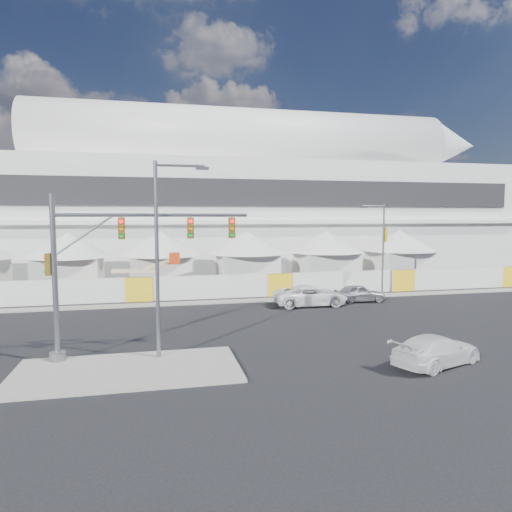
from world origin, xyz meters
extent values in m
plane|color=black|center=(0.00, 0.00, 0.00)|extent=(160.00, 160.00, 0.00)
cube|color=gray|center=(-6.00, -3.00, 0.07)|extent=(10.00, 5.00, 0.15)
cube|color=gray|center=(20.00, 12.50, 0.06)|extent=(80.00, 1.20, 0.12)
cube|color=silver|center=(8.00, 42.00, 7.00)|extent=(80.00, 24.00, 14.00)
cube|color=black|center=(8.00, 29.85, 9.80)|extent=(68.00, 0.30, 3.20)
cube|color=silver|center=(8.00, 29.60, 6.30)|extent=(72.00, 0.80, 0.50)
cylinder|color=silver|center=(8.00, 40.00, 17.78)|extent=(57.60, 8.40, 8.40)
cylinder|color=silver|center=(10.00, 40.00, 17.36)|extent=(51.60, 6.80, 6.80)
cylinder|color=silver|center=(12.00, 40.00, 16.94)|extent=(45.60, 5.20, 5.20)
cone|color=silver|center=(40.80, 40.00, 18.00)|extent=(8.00, 7.60, 7.60)
cube|color=silver|center=(-13.00, 24.00, 1.50)|extent=(6.00, 6.00, 3.00)
cone|color=silver|center=(-13.00, 24.00, 4.20)|extent=(8.40, 8.40, 2.40)
cube|color=silver|center=(-4.00, 24.00, 1.50)|extent=(6.00, 6.00, 3.00)
cone|color=silver|center=(-4.00, 24.00, 4.20)|extent=(8.40, 8.40, 2.40)
cube|color=silver|center=(5.00, 24.00, 1.50)|extent=(6.00, 6.00, 3.00)
cone|color=silver|center=(5.00, 24.00, 4.20)|extent=(8.40, 8.40, 2.40)
cube|color=silver|center=(14.00, 24.00, 1.50)|extent=(6.00, 6.00, 3.00)
cone|color=silver|center=(14.00, 24.00, 4.20)|extent=(8.40, 8.40, 2.40)
cube|color=silver|center=(23.00, 24.00, 1.50)|extent=(6.00, 6.00, 3.00)
cone|color=silver|center=(23.00, 24.00, 4.20)|extent=(8.40, 8.40, 2.40)
cube|color=silver|center=(6.00, 14.50, 1.00)|extent=(70.00, 0.25, 2.00)
imported|color=#A2A1A6|center=(11.65, 10.34, 0.72)|extent=(1.81, 4.25, 1.43)
imported|color=white|center=(7.19, 9.72, 0.80)|extent=(2.81, 5.85, 1.61)
imported|color=silver|center=(8.17, -5.19, 0.72)|extent=(3.65, 5.35, 1.44)
imported|color=silver|center=(-16.88, 18.48, 0.73)|extent=(3.32, 5.36, 1.45)
cylinder|color=slate|center=(-9.33, -1.00, 4.11)|extent=(0.26, 0.26, 7.92)
cylinder|color=slate|center=(-9.33, -1.00, 0.35)|extent=(0.77, 0.77, 0.40)
cylinder|color=slate|center=(-4.72, -1.00, 7.08)|extent=(9.23, 0.18, 0.18)
cube|color=#594714|center=(-6.25, -1.00, 6.43)|extent=(0.32, 0.22, 1.05)
cube|color=#594714|center=(-2.95, -1.00, 6.43)|extent=(0.32, 0.22, 1.05)
cube|color=#594714|center=(-0.87, -1.00, 6.43)|extent=(0.32, 0.22, 1.05)
cube|color=#594714|center=(-9.60, -1.00, 4.77)|extent=(0.22, 0.32, 1.05)
cylinder|color=slate|center=(-4.61, -1.53, 4.89)|extent=(0.19, 0.19, 9.49)
cylinder|color=slate|center=(-3.45, -1.53, 9.43)|extent=(2.32, 0.13, 0.13)
cube|color=slate|center=(-2.40, -1.53, 9.32)|extent=(0.63, 0.26, 0.16)
cylinder|color=gray|center=(14.82, 12.50, 4.04)|extent=(0.16, 0.16, 8.07)
cylinder|color=gray|center=(13.83, 12.50, 7.89)|extent=(1.97, 0.11, 0.11)
cube|color=gray|center=(12.94, 12.50, 7.80)|extent=(0.54, 0.22, 0.13)
cube|color=yellow|center=(15.04, 12.50, 5.38)|extent=(0.03, 0.54, 1.26)
cube|color=#C03812|center=(-7.79, 18.82, 0.56)|extent=(3.84, 2.05, 1.12)
cube|color=beige|center=(-6.57, 18.82, 2.04)|extent=(3.90, 0.80, 0.36)
cube|color=beige|center=(-4.32, 18.82, 2.66)|extent=(3.02, 0.65, 1.24)
cube|color=#C03812|center=(-2.89, 18.82, 3.17)|extent=(1.02, 1.02, 1.02)
camera|label=1|loc=(-4.74, -23.83, 7.04)|focal=32.00mm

